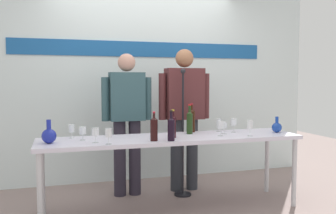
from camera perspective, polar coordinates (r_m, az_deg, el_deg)
name	(u,v)px	position (r m, az deg, el deg)	size (l,w,h in m)	color
ground_plane	(172,210)	(3.95, 0.65, -15.77)	(10.00, 10.00, 0.00)	gray
back_wall	(143,69)	(4.99, -3.90, 5.94)	(4.87, 0.11, 3.00)	silver
display_table	(172,142)	(3.77, 0.66, -5.53)	(2.69, 0.63, 0.77)	silver
decanter_blue_left	(49,135)	(3.53, -18.13, -4.24)	(0.14, 0.14, 0.22)	#1E2A9D
decanter_blue_right	(277,127)	(4.23, 16.65, -3.02)	(0.11, 0.11, 0.18)	#193C9D
presenter_left	(127,115)	(4.26, -6.44, -1.28)	(0.59, 0.22, 1.66)	#292431
presenter_right	(184,109)	(4.44, 2.57, -0.31)	(0.65, 0.22, 1.72)	#292C33
wine_bottle_0	(154,128)	(3.49, -2.21, -3.34)	(0.07, 0.07, 0.28)	black
wine_bottle_1	(171,128)	(3.48, 0.49, -3.30)	(0.07, 0.07, 0.29)	black
wine_bottle_2	(192,120)	(4.09, 3.73, -2.00)	(0.07, 0.07, 0.32)	black
wine_bottle_3	(190,121)	(3.95, 3.40, -2.28)	(0.07, 0.07, 0.32)	#1E3515
wine_bottle_4	(173,126)	(3.68, 0.77, -2.93)	(0.06, 0.06, 0.29)	black
wine_glass_left_0	(108,133)	(3.34, -9.31, -4.06)	(0.06, 0.06, 0.15)	white
wine_glass_left_1	(71,129)	(3.78, -14.87, -3.28)	(0.06, 0.06, 0.14)	white
wine_glass_left_2	(95,132)	(3.45, -11.30, -3.89)	(0.07, 0.07, 0.14)	white
wine_glass_left_3	(83,131)	(3.62, -13.22, -3.65)	(0.06, 0.06, 0.13)	white
wine_glass_right_0	(233,122)	(4.12, 10.21, -2.36)	(0.07, 0.07, 0.16)	white
wine_glass_right_1	(250,125)	(3.87, 12.73, -2.74)	(0.06, 0.06, 0.17)	white
wine_glass_right_2	(221,125)	(3.83, 8.22, -2.86)	(0.07, 0.07, 0.16)	white
wine_glass_right_3	(219,123)	(4.15, 7.96, -2.43)	(0.06, 0.06, 0.15)	white
wine_glass_right_4	(224,125)	(3.98, 8.76, -2.86)	(0.06, 0.06, 0.13)	white
microphone_stand	(183,154)	(4.29, 2.33, -7.31)	(0.20, 0.20, 1.49)	black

